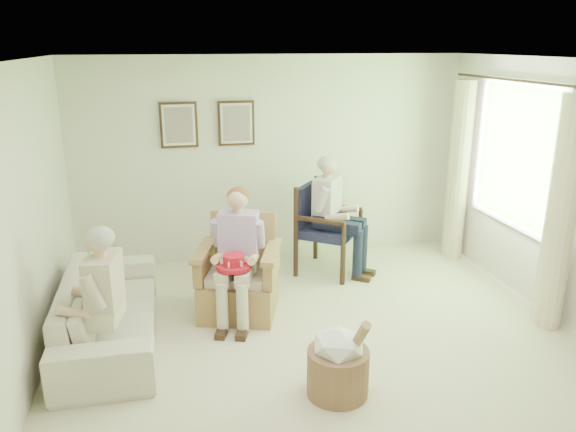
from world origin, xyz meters
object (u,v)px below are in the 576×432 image
at_px(red_hat, 234,263).
at_px(person_dark, 331,207).
at_px(sofa, 109,309).
at_px(person_sofa, 99,294).
at_px(person_wicker, 239,246).
at_px(hatbox, 338,362).
at_px(wicker_armchair, 238,283).
at_px(wood_armchair, 327,223).

bearing_deg(red_hat, person_dark, 39.62).
distance_m(sofa, person_dark, 2.79).
height_order(person_sofa, red_hat, person_sofa).
bearing_deg(person_wicker, hatbox, -50.72).
relative_size(wicker_armchair, person_dark, 0.71).
xyz_separation_m(person_dark, person_sofa, (-2.52, -1.65, -0.12)).
bearing_deg(person_dark, red_hat, 166.78).
bearing_deg(person_sofa, hatbox, 78.54).
bearing_deg(red_hat, wicker_armchair, 76.15).
xyz_separation_m(person_sofa, hatbox, (1.86, -0.75, -0.44)).
bearing_deg(wicker_armchair, sofa, -147.63).
bearing_deg(person_dark, person_wicker, 163.12).
height_order(person_wicker, person_dark, person_dark).
distance_m(wicker_armchair, person_wicker, 0.48).
bearing_deg(wicker_armchair, person_dark, 49.81).
xyz_separation_m(sofa, person_dark, (2.52, 1.09, 0.54)).
distance_m(wood_armchair, red_hat, 1.83).
bearing_deg(person_dark, person_sofa, 160.40).
relative_size(person_wicker, person_dark, 0.94).
bearing_deg(person_wicker, red_hat, -94.52).
relative_size(wicker_armchair, wood_armchair, 0.93).
bearing_deg(person_sofa, sofa, -169.39).
relative_size(wicker_armchair, person_wicker, 0.76).
bearing_deg(person_wicker, wicker_armchair, 108.14).
bearing_deg(wood_armchair, red_hat, 171.09).
xyz_separation_m(person_wicker, red_hat, (-0.08, -0.19, -0.10)).
bearing_deg(wood_armchair, person_dark, -142.84).
height_order(wood_armchair, person_sofa, person_sofa).
relative_size(wicker_armchair, sofa, 0.47).
height_order(wicker_armchair, hatbox, wicker_armchair).
relative_size(person_dark, hatbox, 1.93).
height_order(person_sofa, hatbox, person_sofa).
bearing_deg(person_sofa, wood_armchair, 136.60).
bearing_deg(hatbox, wood_armchair, 75.73).
bearing_deg(wood_armchair, sofa, 153.88).
relative_size(sofa, hatbox, 2.91).
height_order(person_wicker, hatbox, person_wicker).
relative_size(person_dark, red_hat, 4.14).
height_order(sofa, person_wicker, person_wicker).
bearing_deg(hatbox, person_sofa, 157.93).
height_order(person_dark, red_hat, person_dark).
xyz_separation_m(wicker_armchair, person_sofa, (-1.28, -0.88, 0.41)).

